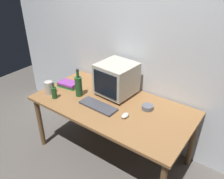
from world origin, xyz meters
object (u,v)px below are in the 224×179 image
(computer_mouse, at_px, (125,115))
(bottle_short, at_px, (54,92))
(mug, at_px, (97,82))
(metal_canister, at_px, (49,88))
(keyboard, at_px, (98,106))
(crt_monitor, at_px, (116,79))
(book_stack, at_px, (68,84))
(bottle_tall, at_px, (79,86))
(cd_spindle, at_px, (148,107))

(computer_mouse, bearing_deg, bottle_short, -171.52)
(mug, bearing_deg, metal_canister, -124.50)
(keyboard, height_order, mug, mug)
(keyboard, xyz_separation_m, computer_mouse, (0.32, 0.02, 0.01))
(crt_monitor, height_order, mug, crt_monitor)
(crt_monitor, relative_size, book_stack, 1.65)
(crt_monitor, xyz_separation_m, metal_canister, (-0.63, -0.44, -0.12))
(bottle_tall, bearing_deg, book_stack, 164.20)
(book_stack, bearing_deg, computer_mouse, -7.17)
(mug, bearing_deg, crt_monitor, -4.09)
(keyboard, distance_m, bottle_tall, 0.35)
(metal_canister, bearing_deg, crt_monitor, 35.15)
(computer_mouse, relative_size, metal_canister, 0.67)
(computer_mouse, height_order, bottle_tall, bottle_tall)
(metal_canister, bearing_deg, book_stack, 76.74)
(bottle_short, relative_size, mug, 1.61)
(bottle_tall, relative_size, book_stack, 1.32)
(mug, xyz_separation_m, cd_spindle, (0.74, -0.09, -0.02))
(metal_canister, bearing_deg, cd_spindle, 19.50)
(crt_monitor, xyz_separation_m, bottle_short, (-0.50, -0.47, -0.12))
(computer_mouse, relative_size, cd_spindle, 0.83)
(keyboard, bearing_deg, computer_mouse, 5.08)
(computer_mouse, bearing_deg, crt_monitor, 133.42)
(keyboard, relative_size, cd_spindle, 3.50)
(keyboard, relative_size, book_stack, 1.68)
(cd_spindle, bearing_deg, metal_canister, -160.50)
(keyboard, distance_m, computer_mouse, 0.33)
(bottle_short, bearing_deg, cd_spindle, 23.60)
(keyboard, bearing_deg, crt_monitor, 91.94)
(crt_monitor, distance_m, bottle_tall, 0.43)
(computer_mouse, xyz_separation_m, metal_canister, (-0.95, -0.13, 0.06))
(book_stack, distance_m, mug, 0.34)
(book_stack, xyz_separation_m, metal_canister, (-0.06, -0.24, 0.04))
(bottle_tall, bearing_deg, keyboard, -10.57)
(keyboard, relative_size, metal_canister, 2.80)
(mug, bearing_deg, bottle_tall, -92.81)
(cd_spindle, bearing_deg, book_stack, -172.20)
(cd_spindle, bearing_deg, bottle_tall, -164.69)
(book_stack, height_order, metal_canister, metal_canister)
(crt_monitor, height_order, computer_mouse, crt_monitor)
(keyboard, distance_m, bottle_short, 0.53)
(bottle_tall, bearing_deg, mug, 87.19)
(computer_mouse, relative_size, book_stack, 0.40)
(keyboard, relative_size, bottle_short, 2.18)
(crt_monitor, distance_m, metal_canister, 0.77)
(metal_canister, bearing_deg, mug, 55.50)
(keyboard, bearing_deg, mug, 132.95)
(mug, bearing_deg, cd_spindle, -6.63)
(metal_canister, bearing_deg, bottle_tall, 29.03)
(keyboard, bearing_deg, bottle_tall, 171.42)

